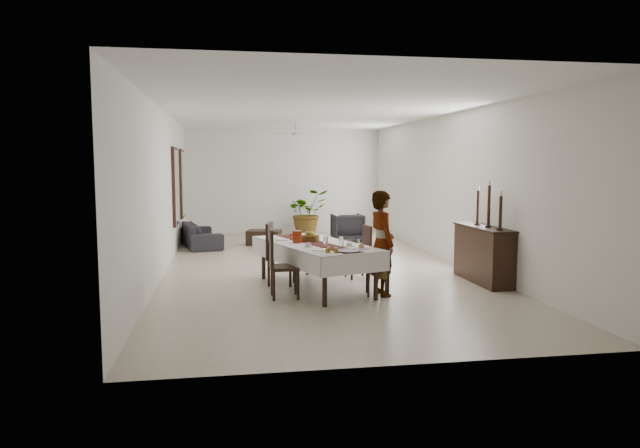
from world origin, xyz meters
The scene contains 87 objects.
floor centered at (0.00, 0.00, 0.00)m, with size 6.00×12.00×0.00m, color beige.
ceiling centered at (0.00, 0.00, 3.20)m, with size 6.00×12.00×0.02m, color white.
wall_back centered at (0.00, 6.00, 1.60)m, with size 6.00×0.02×3.20m, color white.
wall_front centered at (0.00, -6.00, 1.60)m, with size 6.00×0.02×3.20m, color white.
wall_left centered at (-3.00, 0.00, 1.60)m, with size 0.02×12.00×3.20m, color white.
wall_right centered at (3.00, 0.00, 1.60)m, with size 0.02×12.00×3.20m, color white.
dining_table_top centered at (-0.31, -2.15, 0.75)m, with size 1.04×2.49×0.05m, color black.
table_leg_fl centered at (-0.36, -3.41, 0.36)m, with size 0.07×0.07×0.73m, color black.
table_leg_fr centered at (0.51, -3.12, 0.36)m, with size 0.07×0.07×0.73m, color black.
table_leg_bl centered at (-1.12, -1.17, 0.36)m, with size 0.07×0.07×0.73m, color black.
table_leg_br centered at (-0.26, -0.88, 0.36)m, with size 0.07×0.07×0.73m, color black.
tablecloth_top centered at (-0.31, -2.15, 0.78)m, with size 1.23×2.68×0.01m, color white.
tablecloth_drape_left centered at (-0.88, -2.34, 0.63)m, with size 0.01×2.68×0.31m, color white.
tablecloth_drape_right centered at (0.27, -1.95, 0.63)m, with size 0.01×2.68×0.31m, color white.
tablecloth_drape_near centered at (0.12, -3.41, 0.63)m, with size 1.23×0.01×0.31m, color white.
tablecloth_drape_far centered at (-0.74, -0.88, 0.63)m, with size 1.23×0.01×0.31m, color silver.
table_runner centered at (-0.31, -2.15, 0.79)m, with size 0.36×2.60×0.00m, color maroon.
red_pitcher centered at (-0.60, -2.08, 0.89)m, with size 0.16×0.16×0.21m, color maroon.
pitcher_handle centered at (-0.69, -2.11, 0.89)m, with size 0.12×0.12×0.02m, color #9C240B.
wine_glass_near centered at (0.03, -2.74, 0.88)m, with size 0.07×0.07×0.18m, color white.
wine_glass_mid centered at (-0.22, -2.72, 0.88)m, with size 0.07×0.07×0.18m, color white.
teacup_right centered at (0.19, -2.64, 0.82)m, with size 0.09×0.09×0.06m, color silver.
saucer_right centered at (0.19, -2.64, 0.80)m, with size 0.16×0.16×0.01m, color silver.
teacup_left centered at (-0.48, -2.59, 0.82)m, with size 0.09×0.09×0.06m, color silver.
saucer_left centered at (-0.48, -2.59, 0.80)m, with size 0.16×0.16×0.01m, color silver.
plate_near_right centered at (0.32, -2.92, 0.80)m, with size 0.25×0.25×0.02m, color white.
bread_near_right centered at (0.32, -2.92, 0.83)m, with size 0.09×0.09×0.09m, color tan.
plate_near_left centered at (-0.35, -2.98, 0.80)m, with size 0.25×0.25×0.02m, color white.
plate_far_left centered at (-0.80, -1.71, 0.80)m, with size 0.25×0.25×0.02m, color silver.
serving_tray centered at (0.05, -3.18, 0.80)m, with size 0.37×0.37×0.02m, color #444449.
jam_jar_a centered at (-0.16, -3.28, 0.83)m, with size 0.07×0.07×0.08m, color #956215.
jam_jar_b centered at (-0.28, -3.26, 0.83)m, with size 0.07×0.07×0.08m, color #895514.
jam_jar_c centered at (-0.26, -3.14, 0.83)m, with size 0.07×0.07×0.08m, color #9C4816.
fruit_basket centered at (-0.34, -1.88, 0.84)m, with size 0.31×0.31×0.10m, color brown.
fruit_red centered at (-0.32, -1.85, 0.92)m, with size 0.09×0.09×0.09m, color maroon.
fruit_green centered at (-0.39, -1.87, 0.92)m, with size 0.08×0.08×0.08m, color olive.
fruit_yellow centered at (-0.32, -1.93, 0.92)m, with size 0.09×0.09×0.09m, color yellow.
chair_right_near_seat centered at (0.63, -2.79, 0.41)m, with size 0.39×0.39×0.04m, color black.
chair_right_near_leg_fl centered at (0.75, -2.97, 0.19)m, with size 0.04×0.04×0.38m, color black.
chair_right_near_leg_fr centered at (0.81, -2.66, 0.19)m, with size 0.04×0.04×0.38m, color black.
chair_right_near_leg_bl centered at (0.44, -2.92, 0.19)m, with size 0.04×0.04×0.38m, color black.
chair_right_near_leg_br centered at (0.50, -2.61, 0.19)m, with size 0.04×0.04×0.38m, color black.
chair_right_near_back centered at (0.80, -2.82, 0.67)m, with size 0.39×0.04×0.49m, color black.
chair_right_far_seat centered at (0.62, -1.37, 0.44)m, with size 0.42×0.42×0.05m, color black.
chair_right_far_leg_fl centered at (0.81, -1.52, 0.21)m, with size 0.04×0.04×0.41m, color black.
chair_right_far_leg_fr centered at (0.77, -1.18, 0.21)m, with size 0.04×0.04×0.41m, color black.
chair_right_far_leg_bl centered at (0.47, -1.56, 0.21)m, with size 0.04×0.04×0.41m, color black.
chair_right_far_leg_br centered at (0.43, -1.22, 0.21)m, with size 0.04×0.04×0.41m, color black.
chair_right_far_back centered at (0.81, -1.34, 0.72)m, with size 0.42×0.04×0.53m, color black.
chair_left_near_seat centered at (-0.88, -2.73, 0.49)m, with size 0.47×0.47×0.05m, color black.
chair_left_near_leg_fl centered at (-1.07, -2.54, 0.23)m, with size 0.05×0.05×0.46m, color black.
chair_left_near_leg_fr centered at (-1.08, -2.92, 0.23)m, with size 0.05×0.05×0.46m, color black.
chair_left_near_leg_bl centered at (-0.69, -2.55, 0.23)m, with size 0.05×0.05×0.46m, color black.
chair_left_near_leg_br centered at (-0.69, -2.93, 0.23)m, with size 0.05×0.05×0.46m, color black.
chair_left_near_back centered at (-1.09, -2.73, 0.81)m, with size 0.47×0.04×0.59m, color black.
chair_left_far_seat centered at (-0.84, -1.73, 0.49)m, with size 0.46×0.46×0.05m, color black.
chair_left_far_leg_fl centered at (-0.97, -1.49, 0.23)m, with size 0.05×0.05×0.46m, color black.
chair_left_far_leg_fr centered at (-1.07, -1.86, 0.23)m, with size 0.05×0.05×0.46m, color black.
chair_left_far_leg_bl centered at (-0.60, -1.60, 0.23)m, with size 0.05×0.05×0.46m, color black.
chair_left_far_leg_br centered at (-0.71, -1.96, 0.23)m, with size 0.05×0.05×0.46m, color black.
chair_left_far_back centered at (-1.04, -1.67, 0.80)m, with size 0.46×0.04×0.59m, color black.
woman centered at (0.69, -2.79, 0.85)m, with size 0.62×0.41×1.70m, color gray.
sideboard_body centered at (2.78, -2.09, 0.49)m, with size 0.44×1.63×0.98m, color black.
sideboard_top centered at (2.78, -2.09, 1.00)m, with size 0.48×1.70×0.03m, color black.
candlestick_near_base centered at (2.78, -2.69, 1.03)m, with size 0.11×0.11×0.03m, color black.
candlestick_near_shaft centered at (2.78, -2.69, 1.32)m, with size 0.05×0.05×0.54m, color black.
candlestick_near_candle centered at (2.78, -2.69, 1.63)m, with size 0.04×0.04×0.09m, color beige.
candlestick_mid_base centered at (2.78, -2.26, 1.03)m, with size 0.11×0.11×0.03m, color black.
candlestick_mid_shaft centered at (2.78, -2.26, 1.40)m, with size 0.05×0.05×0.71m, color black.
candlestick_mid_candle centered at (2.78, -2.26, 1.80)m, with size 0.04×0.04×0.09m, color beige.
candlestick_far_base centered at (2.78, -1.82, 1.03)m, with size 0.11×0.11×0.03m, color black.
candlestick_far_shaft centered at (2.78, -1.82, 1.35)m, with size 0.05×0.05×0.60m, color black.
candlestick_far_candle centered at (2.78, -1.82, 1.69)m, with size 0.04×0.04×0.09m, color white.
sofa centered at (-2.44, 3.32, 0.30)m, with size 2.06×0.81×0.60m, color #2A282D.
armchair centered at (1.51, 3.68, 0.38)m, with size 0.82×0.84×0.77m, color #29262B.
coffee_table centered at (-0.81, 3.35, 0.19)m, with size 0.87×0.58×0.39m, color black.
potted_plant centered at (0.62, 5.35, 0.68)m, with size 1.23×1.07×1.37m, color #2B6127.
mirror_frame_near centered at (-2.96, 2.20, 1.60)m, with size 0.06×1.05×1.85m, color black.
mirror_glass_near centered at (-2.92, 2.20, 1.60)m, with size 0.01×0.90×1.70m, color white.
mirror_frame_far centered at (-2.96, 4.30, 1.60)m, with size 0.06×1.05×1.85m, color black.
mirror_glass_far centered at (-2.92, 4.30, 1.60)m, with size 0.01×0.90×1.70m, color white.
fan_rod centered at (0.00, 3.00, 3.10)m, with size 0.04×0.04×0.20m, color silver.
fan_hub centered at (0.00, 3.00, 2.90)m, with size 0.16×0.16×0.08m, color silver.
fan_blade_n centered at (0.00, 3.35, 2.90)m, with size 0.10×0.55×0.01m, color silver.
fan_blade_s centered at (0.00, 2.65, 2.90)m, with size 0.10×0.55×0.01m, color silver.
fan_blade_e centered at (0.35, 3.00, 2.90)m, with size 0.55×0.10×0.01m, color silver.
fan_blade_w centered at (-0.35, 3.00, 2.90)m, with size 0.55×0.10×0.01m, color silver.
Camera 1 is at (-1.78, -11.64, 2.12)m, focal length 32.00 mm.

